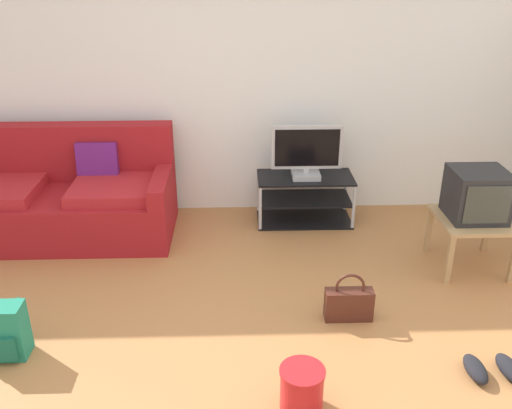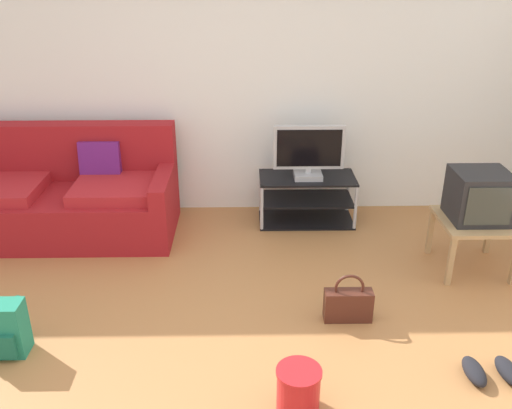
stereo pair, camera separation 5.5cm
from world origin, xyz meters
TOP-DOWN VIEW (x-y plane):
  - ground_plane at (0.00, 0.00)m, footprint 9.00×9.80m
  - wall_back at (0.00, 2.45)m, footprint 9.00×0.10m
  - couch at (-1.34, 1.92)m, footprint 1.95×0.88m
  - tv_stand at (0.84, 2.08)m, footprint 0.88×0.43m
  - flat_tv at (0.84, 2.06)m, footprint 0.63×0.22m
  - side_table at (2.06, 1.20)m, footprint 0.55×0.55m
  - crt_tv at (2.06, 1.22)m, footprint 0.42×0.40m
  - backpack at (-1.23, 0.22)m, footprint 0.27×0.24m
  - handbag at (0.97, 0.53)m, footprint 0.33×0.11m
  - cleaning_bucket at (0.56, -0.28)m, footprint 0.25×0.25m
  - sneakers_pair at (1.73, -0.06)m, footprint 0.33×0.26m

SIDE VIEW (x-z plane):
  - ground_plane at x=0.00m, z-range -0.02..0.00m
  - sneakers_pair at x=1.73m, z-range 0.00..0.09m
  - handbag at x=0.97m, z-range -0.05..0.30m
  - cleaning_bucket at x=0.56m, z-range 0.01..0.27m
  - backpack at x=-1.23m, z-range 0.00..0.36m
  - tv_stand at x=0.84m, z-range 0.00..0.44m
  - couch at x=-1.34m, z-range -0.13..0.80m
  - side_table at x=2.06m, z-range 0.15..0.58m
  - crt_tv at x=2.06m, z-range 0.43..0.81m
  - flat_tv at x=0.84m, z-range 0.44..0.93m
  - wall_back at x=0.00m, z-range 0.00..2.70m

